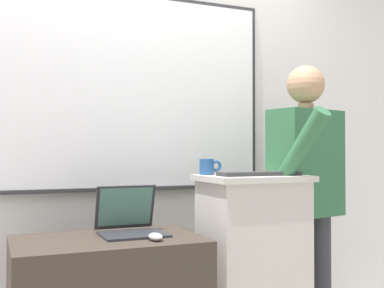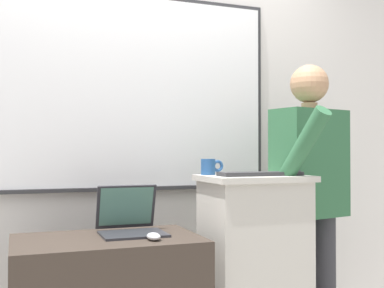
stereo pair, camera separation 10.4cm
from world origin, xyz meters
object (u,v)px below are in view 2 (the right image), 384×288
at_px(computer_mouse_by_keyboard, 294,172).
at_px(coffee_mug, 209,167).
at_px(lectern_podium, 254,276).
at_px(person_presenter, 310,188).
at_px(computer_mouse_by_laptop, 154,236).
at_px(wireless_keyboard, 261,174).
at_px(laptop, 129,219).

distance_m(computer_mouse_by_keyboard, coffee_mug, 0.45).
xyz_separation_m(lectern_podium, person_presenter, (0.40, 0.08, 0.44)).
xyz_separation_m(computer_mouse_by_laptop, computer_mouse_by_keyboard, (0.79, 0.08, 0.28)).
xyz_separation_m(person_presenter, wireless_keyboard, (-0.39, -0.13, 0.09)).
bearing_deg(computer_mouse_by_keyboard, computer_mouse_by_laptop, -173.97).
bearing_deg(lectern_podium, computer_mouse_by_keyboard, -9.69).
height_order(laptop, computer_mouse_by_keyboard, computer_mouse_by_keyboard).
bearing_deg(laptop, person_presenter, -2.53).
relative_size(laptop, coffee_mug, 2.51).
bearing_deg(computer_mouse_by_keyboard, person_presenter, 32.35).
xyz_separation_m(wireless_keyboard, coffee_mug, (-0.21, 0.19, 0.03)).
height_order(lectern_podium, person_presenter, person_presenter).
height_order(laptop, computer_mouse_by_laptop, laptop).
distance_m(person_presenter, computer_mouse_by_laptop, 1.01).
xyz_separation_m(lectern_podium, wireless_keyboard, (0.01, -0.05, 0.53)).
xyz_separation_m(person_presenter, computer_mouse_by_laptop, (-0.97, -0.20, -0.18)).
height_order(computer_mouse_by_keyboard, coffee_mug, coffee_mug).
height_order(lectern_podium, laptop, lectern_podium).
bearing_deg(wireless_keyboard, person_presenter, 18.18).
bearing_deg(coffee_mug, laptop, -178.05).
relative_size(computer_mouse_by_laptop, computer_mouse_by_keyboard, 1.00).
distance_m(person_presenter, computer_mouse_by_keyboard, 0.23).
bearing_deg(coffee_mug, person_presenter, -5.82).
bearing_deg(computer_mouse_by_laptop, computer_mouse_by_keyboard, 6.03).
distance_m(person_presenter, wireless_keyboard, 0.42).
height_order(lectern_podium, wireless_keyboard, wireless_keyboard).
relative_size(lectern_podium, coffee_mug, 8.29).
bearing_deg(person_presenter, lectern_podium, 177.39).
xyz_separation_m(person_presenter, computer_mouse_by_keyboard, (-0.18, -0.11, 0.10)).
relative_size(person_presenter, computer_mouse_by_keyboard, 16.66).
bearing_deg(computer_mouse_by_keyboard, lectern_podium, 170.31).
distance_m(computer_mouse_by_laptop, coffee_mug, 0.55).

